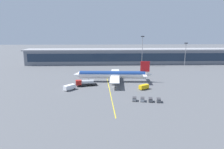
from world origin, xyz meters
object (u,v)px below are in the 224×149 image
crew_van (144,87)px  baggage_cart_2 (151,100)px  main_airliner (113,75)px  baggage_cart_1 (142,99)px  baggage_cart_0 (134,99)px  baggage_cart_3 (159,100)px  fuel_tanker (85,83)px  lavatory_truck (70,87)px

crew_van → baggage_cart_2: (-0.62, -17.35, -0.53)m
main_airliner → baggage_cart_2: main_airliner is taller
baggage_cart_1 → main_airliner: bearing=108.0°
main_airliner → baggage_cart_1: size_ratio=15.39×
baggage_cart_0 → baggage_cart_3: size_ratio=1.00×
fuel_tanker → lavatory_truck: bearing=-134.6°
baggage_cart_1 → baggage_cart_3: same height
crew_van → fuel_tanker: bearing=166.3°
baggage_cart_3 → lavatory_truck: bearing=154.5°
crew_van → main_airliner: bearing=132.0°
fuel_tanker → baggage_cart_0: 32.12m
crew_van → lavatory_truck: (-35.74, 0.32, 0.11)m
main_airliner → fuel_tanker: 17.30m
baggage_cart_0 → baggage_cart_1: (3.14, -0.60, 0.00)m
main_airliner → crew_van: (14.36, -15.93, -2.67)m
baggage_cart_0 → crew_van: bearing=66.9°
main_airliner → baggage_cart_2: bearing=-67.6°
fuel_tanker → baggage_cart_1: 34.78m
crew_van → baggage_cart_0: bearing=-113.1°
fuel_tanker → baggage_cart_2: 37.51m
main_airliner → crew_van: size_ratio=8.33×
baggage_cart_1 → baggage_cart_0: bearing=169.2°
main_airliner → baggage_cart_1: (10.60, -32.68, -3.20)m
lavatory_truck → baggage_cart_0: size_ratio=2.04×
lavatory_truck → baggage_cart_0: 33.21m
lavatory_truck → baggage_cart_2: size_ratio=2.04×
fuel_tanker → lavatory_truck: fuel_tanker is taller
baggage_cart_0 → baggage_cart_2: bearing=-10.8°
crew_van → baggage_cart_1: crew_van is taller
lavatory_truck → baggage_cart_3: size_ratio=2.04×
fuel_tanker → baggage_cart_3: (31.59, -25.04, -0.96)m
crew_van → baggage_cart_3: size_ratio=1.85×
crew_van → baggage_cart_2: size_ratio=1.85×
lavatory_truck → baggage_cart_2: 39.32m
baggage_cart_0 → baggage_cart_1: bearing=-10.8°
lavatory_truck → baggage_cart_1: lavatory_truck is taller
baggage_cart_2 → baggage_cart_3: (3.14, -0.60, 0.00)m
baggage_cart_0 → baggage_cart_3: 9.60m
baggage_cart_0 → baggage_cart_3: (9.43, -1.80, 0.00)m
main_airliner → lavatory_truck: bearing=-143.9°
crew_van → baggage_cart_1: 17.17m
baggage_cart_1 → baggage_cart_2: 3.20m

